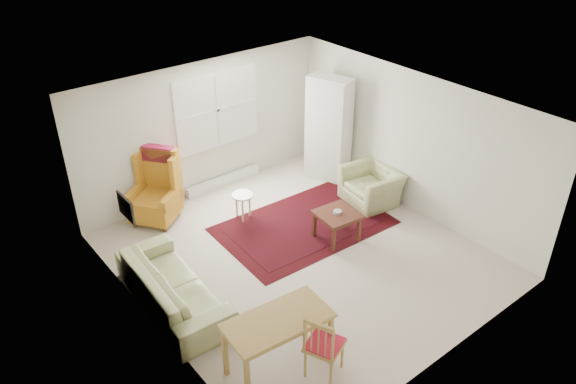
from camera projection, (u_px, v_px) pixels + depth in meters
room at (293, 182)px, 8.46m from camera, size 5.04×5.54×2.51m
rug at (304, 225)px, 9.68m from camera, size 2.95×1.97×0.03m
sofa at (172, 279)px, 7.77m from camera, size 0.98×2.23×0.88m
armchair at (372, 183)px, 10.21m from camera, size 0.98×1.09×0.76m
wingback_chair at (153, 189)px, 9.49m from camera, size 1.08×1.07×1.29m
coffee_table at (337, 226)px, 9.23m from camera, size 0.69×0.69×0.51m
stool at (243, 206)px, 9.76m from camera, size 0.41×0.41×0.50m
cabinet at (329, 129)px, 10.68m from camera, size 0.67×0.91×2.05m
desk at (278, 344)px, 6.78m from camera, size 1.33×0.75×0.81m
desk_chair at (325, 343)px, 6.69m from camera, size 0.55×0.55×0.96m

